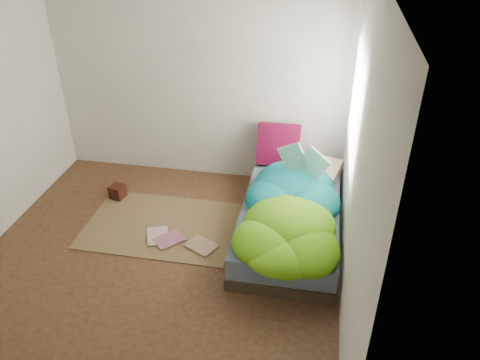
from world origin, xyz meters
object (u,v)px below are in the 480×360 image
at_px(bed, 290,217).
at_px(wooden_box, 117,192).
at_px(open_book, 304,153).
at_px(pillow_magenta, 278,144).
at_px(floor_book_b, 164,234).
at_px(floor_book_a, 147,237).

distance_m(bed, wooden_box, 2.06).
distance_m(bed, open_book, 0.70).
bearing_deg(wooden_box, pillow_magenta, 17.83).
bearing_deg(pillow_magenta, floor_book_b, -130.91).
xyz_separation_m(bed, floor_book_b, (-1.28, -0.34, -0.14)).
relative_size(bed, wooden_box, 13.03).
distance_m(bed, pillow_magenta, 0.96).
bearing_deg(wooden_box, open_book, -0.51).
distance_m(open_book, floor_book_b, 1.67).
relative_size(pillow_magenta, wooden_box, 3.17).
relative_size(floor_book_a, floor_book_b, 1.01).
distance_m(open_book, wooden_box, 2.24).
relative_size(bed, floor_book_a, 6.63).
bearing_deg(open_book, wooden_box, -159.77).
distance_m(floor_book_a, floor_book_b, 0.18).
xyz_separation_m(wooden_box, floor_book_a, (0.61, -0.68, -0.07)).
relative_size(open_book, floor_book_b, 1.56).
bearing_deg(open_book, floor_book_b, -136.18).
bearing_deg(open_book, bed, -87.58).
height_order(open_book, floor_book_a, open_book).
relative_size(wooden_box, floor_book_b, 0.52).
bearing_deg(floor_book_a, floor_book_b, 3.93).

